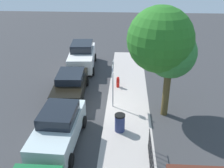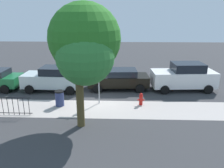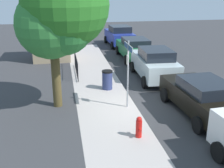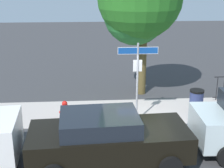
{
  "view_description": "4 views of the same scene",
  "coord_description": "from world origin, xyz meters",
  "views": [
    {
      "loc": [
        13.38,
        1.17,
        8.15
      ],
      "look_at": [
        -0.07,
        0.34,
        1.5
      ],
      "focal_mm": 41.13,
      "sensor_mm": 36.0,
      "label": 1
    },
    {
      "loc": [
        -1.3,
        13.71,
        5.6
      ],
      "look_at": [
        -0.83,
        0.34,
        1.28
      ],
      "focal_mm": 36.07,
      "sensor_mm": 36.0,
      "label": 2
    },
    {
      "loc": [
        -11.23,
        3.09,
        5.08
      ],
      "look_at": [
        -0.66,
        1.2,
        1.33
      ],
      "focal_mm": 45.64,
      "sensor_mm": 36.0,
      "label": 3
    },
    {
      "loc": [
        -1.69,
        -10.51,
        5.01
      ],
      "look_at": [
        -0.95,
        -0.02,
        1.59
      ],
      "focal_mm": 51.7,
      "sensor_mm": 36.0,
      "label": 4
    }
  ],
  "objects": [
    {
      "name": "fire_hydrant",
      "position": [
        -2.65,
        0.6,
        0.38
      ],
      "size": [
        0.42,
        0.22,
        0.78
      ],
      "color": "red",
      "rests_on": "ground_plane"
    },
    {
      "name": "street_sign",
      "position": [
        -0.01,
        0.4,
        2.07
      ],
      "size": [
        1.42,
        0.07,
        2.93
      ],
      "color": "#9EA0A5",
      "rests_on": "ground_plane"
    },
    {
      "name": "ground_plane",
      "position": [
        0.0,
        0.0,
        0.0
      ],
      "size": [
        60.0,
        60.0,
        0.0
      ],
      "primitive_type": "plane",
      "color": "#38383A"
    },
    {
      "name": "car_blue",
      "position": [
        13.15,
        -1.92,
        0.89
      ],
      "size": [
        4.21,
        2.19,
        1.75
      ],
      "rotation": [
        0.0,
        0.0,
        0.04
      ],
      "color": "#223397",
      "rests_on": "ground_plane"
    },
    {
      "name": "iron_fence",
      "position": [
        5.41,
        2.3,
        0.55
      ],
      "size": [
        3.61,
        0.04,
        1.07
      ],
      "color": "black",
      "rests_on": "ground_plane"
    },
    {
      "name": "utility_shed",
      "position": [
        9.21,
        3.8,
        1.49
      ],
      "size": [
        2.81,
        2.88,
        2.93
      ],
      "color": "#998466",
      "rests_on": "ground_plane"
    },
    {
      "name": "trash_bin",
      "position": [
        2.39,
        0.9,
        0.49
      ],
      "size": [
        0.55,
        0.55,
        0.98
      ],
      "color": "navy",
      "rests_on": "ground_plane"
    },
    {
      "name": "shade_tree",
      "position": [
        0.32,
        3.06,
        4.02
      ],
      "size": [
        3.49,
        3.74,
        6.1
      ],
      "color": "#4F4223",
      "rests_on": "ground_plane"
    },
    {
      "name": "sidewalk_strip",
      "position": [
        2.0,
        1.3,
        0.0
      ],
      "size": [
        24.0,
        2.6,
        0.0
      ],
      "primitive_type": "cube",
      "color": "#B3A8A2",
      "rests_on": "ground_plane"
    },
    {
      "name": "car_black",
      "position": [
        -1.25,
        -2.43,
        0.79
      ],
      "size": [
        4.54,
        2.24,
        1.52
      ],
      "rotation": [
        0.0,
        0.0,
        0.05
      ],
      "color": "black",
      "rests_on": "ground_plane"
    },
    {
      "name": "car_silver",
      "position": [
        3.55,
        -1.98,
        0.9
      ],
      "size": [
        4.38,
        2.14,
        1.78
      ],
      "rotation": [
        0.0,
        0.0,
        -0.04
      ],
      "color": "silver",
      "rests_on": "ground_plane"
    },
    {
      "name": "car_green",
      "position": [
        8.35,
        -2.07,
        0.79
      ],
      "size": [
        4.5,
        2.1,
        1.51
      ],
      "rotation": [
        0.0,
        0.0,
        -0.0
      ],
      "color": "#176433",
      "rests_on": "ground_plane"
    }
  ]
}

